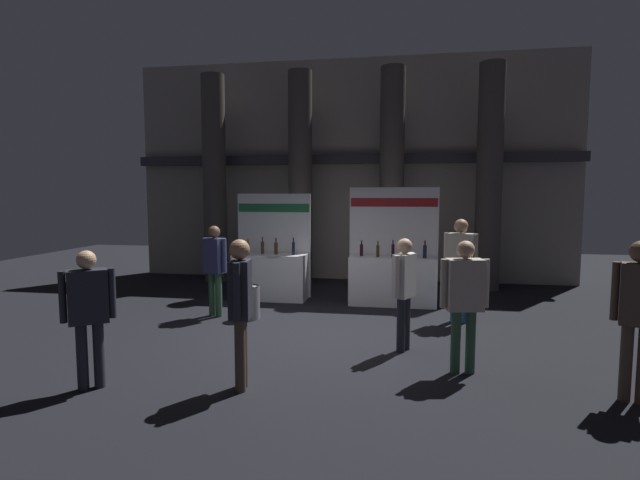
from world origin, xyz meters
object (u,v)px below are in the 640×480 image
visitor_4 (88,307)px  visitor_5 (460,260)px  visitor_2 (215,262)px  visitor_1 (464,294)px  visitor_6 (404,286)px  trash_bin (250,302)px  visitor_0 (638,308)px  exhibitor_booth_1 (393,275)px  visitor_3 (240,301)px  exhibitor_booth_0 (271,272)px

visitor_4 → visitor_5: bearing=2.8°
visitor_2 → visitor_5: size_ratio=0.92×
visitor_1 → visitor_6: 1.07m
trash_bin → visitor_4: size_ratio=0.38×
visitor_0 → exhibitor_booth_1: bearing=142.4°
visitor_0 → visitor_6: visitor_0 is taller
trash_bin → visitor_2: (-0.69, 0.08, 0.70)m
visitor_1 → visitor_3: bearing=9.5°
visitor_3 → visitor_4: bearing=-89.5°
exhibitor_booth_0 → visitor_2: 1.77m
exhibitor_booth_0 → visitor_0: (5.29, -4.38, 0.46)m
trash_bin → visitor_3: (0.90, -3.07, 0.73)m
visitor_4 → visitor_6: visitor_6 is taller
visitor_5 → visitor_4: bearing=-121.2°
trash_bin → visitor_6: (2.75, -1.35, 0.65)m
visitor_0 → visitor_2: visitor_0 is taller
visitor_6 → visitor_2: bearing=94.8°
exhibitor_booth_1 → trash_bin: bearing=-147.3°
visitor_1 → visitor_6: (-0.74, 0.77, -0.07)m
exhibitor_booth_0 → visitor_2: bearing=-111.0°
exhibitor_booth_1 → exhibitor_booth_0: bearing=178.6°
exhibitor_booth_0 → visitor_3: exhibitor_booth_0 is taller
trash_bin → visitor_5: (3.71, 0.40, 0.80)m
visitor_2 → visitor_4: size_ratio=1.04×
visitor_2 → visitor_4: bearing=106.8°
exhibitor_booth_0 → trash_bin: 1.71m
visitor_3 → visitor_5: 4.47m
trash_bin → visitor_2: bearing=173.3°
trash_bin → visitor_2: size_ratio=0.37×
visitor_2 → exhibitor_booth_1: bearing=-135.2°
visitor_1 → visitor_5: size_ratio=0.92×
visitor_2 → trash_bin: bearing=-167.5°
visitor_2 → visitor_3: 3.53m
visitor_5 → visitor_2: bearing=-156.7°
trash_bin → visitor_0: (5.21, -2.70, 0.74)m
visitor_1 → visitor_3: size_ratio=0.96×
visitor_1 → exhibitor_booth_0: bearing=-57.6°
exhibitor_booth_0 → visitor_6: size_ratio=1.39×
exhibitor_booth_0 → visitor_5: exhibitor_booth_0 is taller
exhibitor_booth_0 → visitor_1: 5.23m
trash_bin → visitor_2: 0.98m
visitor_0 → exhibitor_booth_0: bearing=160.8°
exhibitor_booth_0 → visitor_1: bearing=-46.9°
visitor_0 → visitor_6: 2.81m
trash_bin → exhibitor_booth_0: bearing=92.5°
visitor_0 → visitor_4: size_ratio=1.09×
exhibitor_booth_1 → trash_bin: size_ratio=3.90×
visitor_4 → visitor_3: bearing=-27.5°
trash_bin → visitor_4: bearing=-103.9°
visitor_3 → visitor_5: visitor_5 is taller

